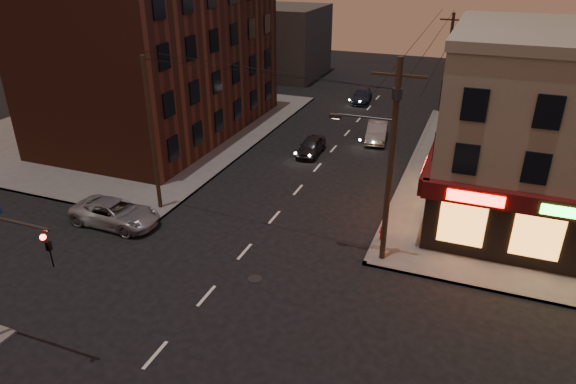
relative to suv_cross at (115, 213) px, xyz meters
The scene contains 14 objects.
ground 9.02m from the suv_cross, 26.40° to the right, with size 120.00×120.00×0.00m, color black.
sidewalk_nw 18.01m from the suv_cross, 123.54° to the left, with size 24.00×28.00×0.15m, color #514F4C.
brick_apartment 17.37m from the suv_cross, 113.24° to the left, with size 12.00×20.00×13.00m, color #4D2418.
bg_building_ne_a 40.62m from the suv_cross, 57.03° to the left, with size 10.00×12.00×7.00m, color #3F3D3A.
bg_building_nw 38.46m from the suv_cross, 97.41° to the left, with size 9.00×10.00×8.00m, color #3F3D3A.
bg_building_ne_b 52.07m from the suv_cross, 67.32° to the left, with size 8.00×8.00×6.00m, color #3F3D3A.
utility_pole_main 15.69m from the suv_cross, ahead, with size 4.20×0.44×10.00m.
utility_pole_far 31.94m from the suv_cross, 62.05° to the left, with size 0.26×0.26×9.00m, color #382619.
utility_pole_west 4.83m from the suv_cross, 63.28° to the left, with size 0.24×0.24×9.00m, color #382619.
suv_cross is the anchor object (origin of this frame).
sedan_near 15.84m from the suv_cross, 64.60° to the left, with size 1.53×3.79×1.29m, color black.
sedan_mid 21.97m from the suv_cross, 60.71° to the left, with size 1.56×4.48×1.48m, color slate.
sedan_far 30.62m from the suv_cross, 77.02° to the left, with size 1.75×4.30×1.25m, color black.
fire_hydrant 14.92m from the suv_cross, 13.76° to the left, with size 0.38×0.38×0.84m.
Camera 1 is at (10.33, -16.27, 14.37)m, focal length 32.00 mm.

